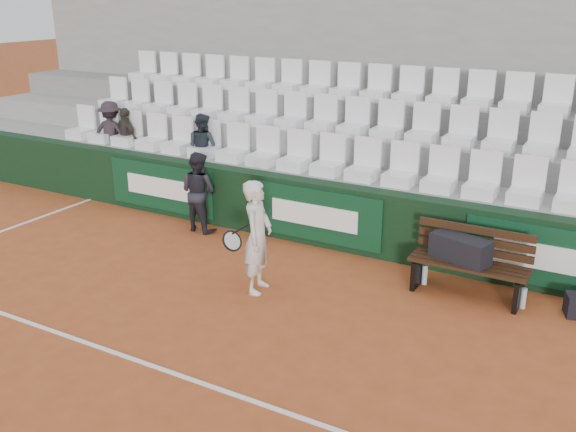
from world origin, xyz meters
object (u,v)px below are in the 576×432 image
(tennis_player, at_px, (257,237))
(spectator_b, at_px, (124,114))
(sports_bag_left, at_px, (460,249))
(spectator_a, at_px, (109,110))
(water_bottle_near, at_px, (425,275))
(spectator_c, at_px, (202,122))
(water_bottle_far, at_px, (523,298))
(bench_left, at_px, (467,279))
(ball_kid, at_px, (199,192))

(tennis_player, bearing_deg, spectator_b, 151.53)
(sports_bag_left, xyz_separation_m, spectator_a, (-7.09, 1.16, 1.00))
(water_bottle_near, height_order, spectator_c, spectator_c)
(water_bottle_near, height_order, water_bottle_far, water_bottle_near)
(spectator_b, relative_size, spectator_c, 0.95)
(bench_left, xyz_separation_m, ball_kid, (-4.48, 0.27, 0.44))
(spectator_a, bearing_deg, bench_left, 154.70)
(water_bottle_near, relative_size, water_bottle_far, 1.02)
(sports_bag_left, height_order, spectator_c, spectator_c)
(tennis_player, xyz_separation_m, spectator_c, (-2.62, 2.39, 0.84))
(tennis_player, relative_size, spectator_c, 1.26)
(sports_bag_left, distance_m, tennis_player, 2.62)
(spectator_c, bearing_deg, tennis_player, 144.41)
(spectator_a, relative_size, spectator_b, 1.08)
(tennis_player, bearing_deg, ball_kid, 144.41)
(spectator_b, distance_m, spectator_c, 1.79)
(tennis_player, distance_m, spectator_b, 5.07)
(ball_kid, bearing_deg, spectator_c, -52.77)
(spectator_c, bearing_deg, spectator_a, 6.79)
(bench_left, height_order, sports_bag_left, sports_bag_left)
(sports_bag_left, distance_m, spectator_a, 7.25)
(water_bottle_near, bearing_deg, spectator_b, 169.76)
(tennis_player, xyz_separation_m, ball_kid, (-2.04, 1.46, -0.09))
(ball_kid, bearing_deg, spectator_b, -16.09)
(sports_bag_left, height_order, water_bottle_far, sports_bag_left)
(water_bottle_near, distance_m, water_bottle_far, 1.29)
(bench_left, xyz_separation_m, spectator_c, (-5.06, 1.19, 1.37))
(bench_left, height_order, spectator_a, spectator_a)
(ball_kid, bearing_deg, spectator_a, -13.36)
(water_bottle_near, relative_size, spectator_a, 0.22)
(tennis_player, height_order, spectator_a, spectator_a)
(bench_left, distance_m, water_bottle_near, 0.59)
(bench_left, bearing_deg, spectator_a, 170.62)
(sports_bag_left, xyz_separation_m, ball_kid, (-4.35, 0.23, 0.05))
(water_bottle_near, xyz_separation_m, spectator_b, (-6.26, 1.13, 1.43))
(sports_bag_left, bearing_deg, spectator_c, 166.72)
(water_bottle_far, distance_m, ball_kid, 5.23)
(sports_bag_left, bearing_deg, water_bottle_near, 175.94)
(bench_left, relative_size, spectator_c, 1.26)
(water_bottle_far, distance_m, tennis_player, 3.42)
(water_bottle_far, height_order, tennis_player, tennis_player)
(sports_bag_left, distance_m, spectator_b, 6.88)
(water_bottle_far, bearing_deg, spectator_c, 168.15)
(bench_left, relative_size, sports_bag_left, 1.98)
(ball_kid, relative_size, spectator_a, 1.07)
(sports_bag_left, height_order, water_bottle_near, sports_bag_left)
(water_bottle_near, relative_size, tennis_player, 0.18)
(sports_bag_left, relative_size, water_bottle_far, 2.86)
(spectator_a, distance_m, spectator_c, 2.16)
(tennis_player, height_order, spectator_b, spectator_b)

